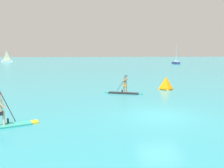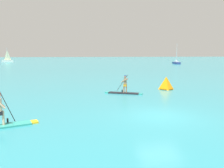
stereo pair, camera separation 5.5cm
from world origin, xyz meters
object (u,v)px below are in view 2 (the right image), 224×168
object	(u,v)px
sailboat_right_horizon	(176,61)
race_marker_buoy	(166,84)
paddleboarder_mid_center	(124,90)
sailboat_left_horizon	(8,60)
paddleboarder_near_left	(2,120)

from	to	relation	value
sailboat_right_horizon	race_marker_buoy	bearing A→B (deg)	-20.56
paddleboarder_mid_center	sailboat_right_horizon	distance (m)	61.15
sailboat_left_horizon	sailboat_right_horizon	bearing A→B (deg)	-48.02
paddleboarder_near_left	race_marker_buoy	distance (m)	16.14
paddleboarder_mid_center	race_marker_buoy	size ratio (longest dim) A/B	2.42
race_marker_buoy	sailboat_right_horizon	xyz separation A→B (m)	(24.77, 51.79, 0.42)
race_marker_buoy	paddleboarder_near_left	bearing A→B (deg)	-141.50
paddleboarder_mid_center	race_marker_buoy	distance (m)	5.06
race_marker_buoy	sailboat_left_horizon	world-z (taller)	sailboat_left_horizon
paddleboarder_mid_center	sailboat_left_horizon	bearing A→B (deg)	-44.29
paddleboarder_near_left	race_marker_buoy	size ratio (longest dim) A/B	2.44
race_marker_buoy	sailboat_right_horizon	world-z (taller)	sailboat_right_horizon
paddleboarder_mid_center	paddleboarder_near_left	bearing A→B (deg)	69.89
paddleboarder_near_left	sailboat_right_horizon	bearing A→B (deg)	39.78
sailboat_left_horizon	sailboat_right_horizon	size ratio (longest dim) A/B	0.86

